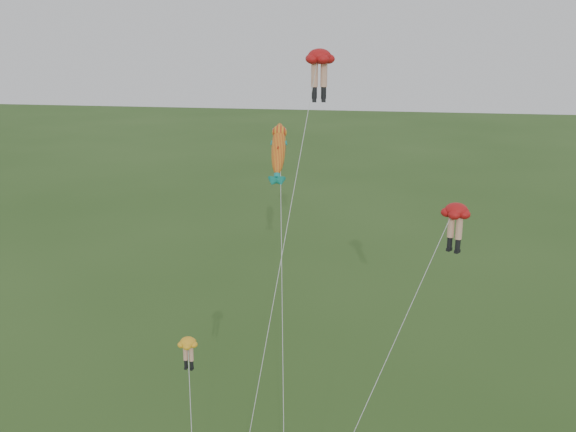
# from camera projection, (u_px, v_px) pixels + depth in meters

# --- Properties ---
(legs_kite_red_high) EXTENTS (3.78, 9.93, 20.99)m
(legs_kite_red_high) POSITION_uv_depth(u_px,v_px,m) (318.00, 67.00, 31.41)
(legs_kite_red_high) COLOR #B31213
(legs_kite_red_high) RESTS_ON ground
(legs_kite_red_mid) EXTENTS (7.72, 10.86, 13.42)m
(legs_kite_red_mid) POSITION_uv_depth(u_px,v_px,m) (454.00, 218.00, 32.61)
(legs_kite_red_mid) COLOR #B31213
(legs_kite_red_mid) RESTS_ON ground
(legs_kite_yellow) EXTENTS (2.37, 5.98, 7.87)m
(legs_kite_yellow) POSITION_uv_depth(u_px,v_px,m) (188.00, 353.00, 30.32)
(legs_kite_yellow) COLOR #F9AB1F
(legs_kite_yellow) RESTS_ON ground
(fish_kite) EXTENTS (3.14, 14.96, 16.91)m
(fish_kite) POSITION_uv_depth(u_px,v_px,m) (279.00, 151.00, 36.39)
(fish_kite) COLOR orange
(fish_kite) RESTS_ON ground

